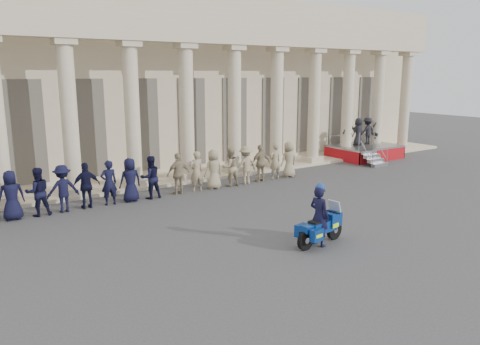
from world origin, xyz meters
name	(u,v)px	position (x,y,z in m)	size (l,w,h in m)	color
ground	(270,234)	(0.00, 0.00, 0.00)	(90.00, 90.00, 0.00)	#3B3B3D
building	(109,82)	(0.00, 14.74, 4.52)	(40.00, 12.50, 9.00)	#C2B292
officer_rank	(70,188)	(-4.52, 6.14, 0.87)	(20.85, 0.66, 1.74)	black
reviewing_stand	(364,138)	(12.88, 7.67, 1.23)	(3.92, 3.84, 2.40)	gray
motorcycle	(321,227)	(0.70, -1.55, 0.54)	(1.93, 0.87, 1.24)	black
rider	(319,215)	(0.60, -1.57, 0.93)	(0.52, 0.71, 1.89)	black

